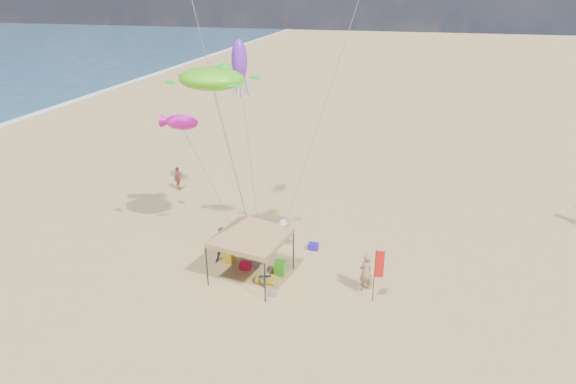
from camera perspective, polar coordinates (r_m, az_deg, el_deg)
name	(u,v)px	position (r m, az deg, el deg)	size (l,w,h in m)	color
ground	(272,296)	(23.43, -1.87, -11.86)	(280.00, 280.00, 0.00)	tan
canopy_tent	(250,219)	(23.24, -4.40, -3.08)	(6.13, 6.13, 3.85)	black
feather_flag	(378,267)	(22.44, 10.37, -8.52)	(0.41, 0.08, 2.67)	black
cooler_red	(246,266)	(25.36, -4.92, -8.46)	(0.54, 0.38, 0.38)	red
cooler_blue	(313,246)	(27.03, 2.94, -6.27)	(0.54, 0.38, 0.38)	#2916B3
bag_navy	(265,279)	(24.28, -2.69, -9.99)	(0.36, 0.36, 0.60)	black
bag_orange	(239,235)	(28.31, -5.71, -4.95)	(0.36, 0.36, 0.60)	#CB3C0B
chair_green	(280,268)	(24.79, -0.95, -8.74)	(0.50, 0.50, 0.70)	#30931A
chair_yellow	(228,256)	(25.97, -6.89, -7.33)	(0.50, 0.50, 0.70)	gold
crate_grey	(272,293)	(23.37, -1.85, -11.54)	(0.34, 0.30, 0.28)	gray
beach_cart	(266,279)	(24.26, -2.59, -9.95)	(0.90, 0.50, 0.24)	gold
person_near_a	(366,272)	(23.59, 8.93, -9.12)	(0.70, 0.46, 1.91)	#A6765E
person_near_b	(223,245)	(25.76, -7.47, -6.06)	(0.94, 0.73, 1.93)	#333745
person_near_c	(283,233)	(27.11, -0.58, -4.73)	(1.01, 0.58, 1.56)	beige
person_far_a	(178,178)	(35.27, -12.58, 1.56)	(0.99, 0.41, 1.68)	#B25744
turtle_kite	(211,79)	(23.63, -8.84, 12.79)	(3.11, 2.49, 1.04)	#54D316
fish_kite	(182,122)	(27.96, -12.16, 7.88)	(1.89, 0.95, 0.84)	#E912AD
squid_kite	(239,61)	(29.03, -5.63, 14.84)	(0.91, 0.91, 2.37)	purple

